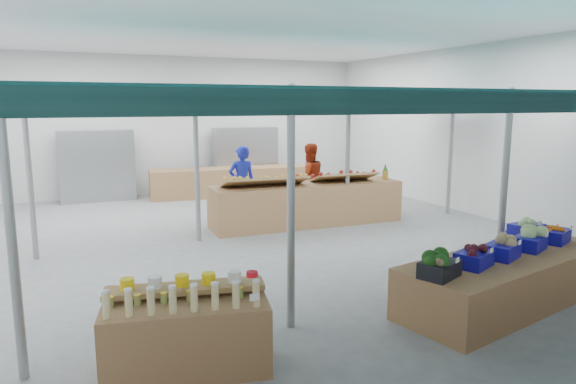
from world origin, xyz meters
name	(u,v)px	position (x,y,z in m)	size (l,w,h in m)	color
floor	(253,241)	(0.00, 0.00, 0.00)	(13.00, 13.00, 0.00)	slate
hall	(229,109)	(0.00, 1.44, 2.65)	(13.00, 13.00, 13.00)	silver
pole_grid	(328,160)	(0.75, -1.75, 1.81)	(10.00, 4.60, 3.00)	gray
awnings	(329,103)	(0.75, -1.75, 2.78)	(9.50, 7.08, 0.30)	#0B2E31
back_shelving_left	(97,166)	(-2.50, 6.00, 1.00)	(2.00, 0.50, 2.00)	#B23F33
back_shelving_right	(246,159)	(2.00, 6.00, 1.00)	(2.00, 0.50, 2.00)	#B23F33
bottle_shelf	(187,332)	(-2.43, -4.50, 0.41)	(1.81, 1.34, 1.03)	brown
veg_counter	(508,279)	(2.09, -4.56, 0.35)	(3.56, 1.19, 0.69)	brown
fruit_counter	(307,204)	(1.67, 0.90, 0.48)	(4.46, 1.06, 0.96)	brown
far_counter	(229,182)	(1.21, 5.28, 0.42)	(4.71, 0.94, 0.85)	brown
crate_stack	(512,249)	(3.55, -3.30, 0.29)	(0.48, 0.33, 0.57)	#110D8E
vendor_left	(242,183)	(0.47, 2.00, 0.89)	(0.65, 0.43, 1.79)	#1C26B7
vendor_right	(309,179)	(2.27, 2.00, 0.89)	(0.87, 0.68, 1.79)	#A52F14
crate_broccoli	(440,264)	(0.58, -4.86, 0.85)	(0.60, 0.52, 0.35)	black
crate_beets	(474,257)	(1.26, -4.73, 0.83)	(0.60, 0.52, 0.29)	#110D8E
crate_celeriac	(503,248)	(1.89, -4.60, 0.84)	(0.60, 0.52, 0.31)	#110D8E
crate_cabbage	(530,239)	(2.57, -4.46, 0.85)	(0.60, 0.52, 0.35)	#110D8E
crate_carrots	(554,235)	(3.25, -4.33, 0.80)	(0.60, 0.52, 0.29)	#110D8E
sparrow	(440,262)	(0.45, -5.01, 0.94)	(0.12, 0.09, 0.11)	brown
pole_ribbon	(252,276)	(-1.86, -4.94, 1.08)	(0.12, 0.12, 0.28)	red
apple_heap_yellow	(265,180)	(0.60, 0.84, 1.12)	(1.95, 0.86, 0.27)	#997247
apple_heap_red	(344,175)	(2.57, 0.75, 1.12)	(1.56, 0.83, 0.27)	#997247
pineapple	(385,172)	(3.68, 0.70, 1.14)	(0.14, 0.14, 0.39)	#8C6019
crate_extra	(526,227)	(3.16, -3.89, 0.84)	(0.53, 0.43, 0.32)	#110D8E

